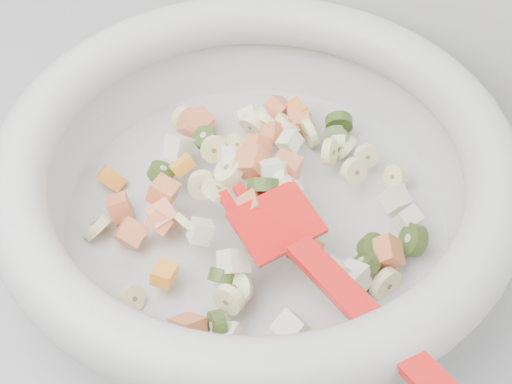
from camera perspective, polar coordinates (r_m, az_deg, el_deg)
The scene contains 1 object.
mixing_bowl at distance 0.59m, azimuth 0.02°, elevation 0.97°, with size 0.46×0.43×0.12m.
Camera 1 is at (0.05, 1.14, 1.40)m, focal length 50.00 mm.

